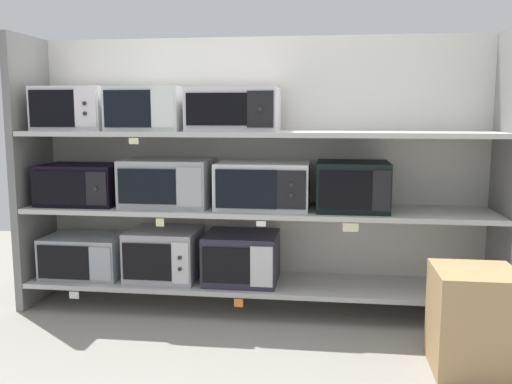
{
  "coord_description": "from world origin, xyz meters",
  "views": [
    {
      "loc": [
        0.45,
        -3.39,
        1.26
      ],
      "look_at": [
        0.0,
        0.0,
        0.76
      ],
      "focal_mm": 38.69,
      "sensor_mm": 36.0,
      "label": 1
    }
  ],
  "objects_px": {
    "microwave_2": "(242,257)",
    "microwave_8": "(149,109)",
    "microwave_3": "(82,184)",
    "microwave_5": "(263,185)",
    "microwave_6": "(352,186)",
    "microwave_9": "(234,109)",
    "shipping_carton": "(473,320)",
    "microwave_1": "(164,254)",
    "microwave_0": "(86,255)",
    "microwave_4": "(168,183)",
    "microwave_7": "(75,109)"
  },
  "relations": [
    {
      "from": "microwave_8",
      "to": "shipping_carton",
      "type": "bearing_deg",
      "value": -20.7
    },
    {
      "from": "microwave_5",
      "to": "shipping_carton",
      "type": "xyz_separation_m",
      "value": [
        1.12,
        -0.7,
        -0.55
      ]
    },
    {
      "from": "microwave_1",
      "to": "shipping_carton",
      "type": "bearing_deg",
      "value": -21.52
    },
    {
      "from": "microwave_1",
      "to": "microwave_6",
      "type": "height_order",
      "value": "microwave_6"
    },
    {
      "from": "microwave_1",
      "to": "microwave_2",
      "type": "bearing_deg",
      "value": 0.01
    },
    {
      "from": "microwave_9",
      "to": "microwave_5",
      "type": "bearing_deg",
      "value": -0.12
    },
    {
      "from": "microwave_3",
      "to": "microwave_6",
      "type": "xyz_separation_m",
      "value": [
        1.74,
        0.0,
        0.02
      ]
    },
    {
      "from": "microwave_1",
      "to": "microwave_9",
      "type": "xyz_separation_m",
      "value": [
        0.46,
        0.0,
        0.93
      ]
    },
    {
      "from": "microwave_2",
      "to": "microwave_6",
      "type": "height_order",
      "value": "microwave_6"
    },
    {
      "from": "microwave_1",
      "to": "microwave_6",
      "type": "xyz_separation_m",
      "value": [
        1.2,
        -0.0,
        0.47
      ]
    },
    {
      "from": "microwave_5",
      "to": "microwave_6",
      "type": "distance_m",
      "value": 0.55
    },
    {
      "from": "microwave_3",
      "to": "microwave_5",
      "type": "height_order",
      "value": "microwave_5"
    },
    {
      "from": "microwave_0",
      "to": "microwave_4",
      "type": "xyz_separation_m",
      "value": [
        0.57,
        0.0,
        0.5
      ]
    },
    {
      "from": "microwave_0",
      "to": "microwave_4",
      "type": "relative_size",
      "value": 0.93
    },
    {
      "from": "microwave_9",
      "to": "microwave_7",
      "type": "bearing_deg",
      "value": -179.98
    },
    {
      "from": "microwave_3",
      "to": "microwave_9",
      "type": "relative_size",
      "value": 0.92
    },
    {
      "from": "microwave_5",
      "to": "microwave_9",
      "type": "distance_m",
      "value": 0.5
    },
    {
      "from": "microwave_4",
      "to": "microwave_6",
      "type": "distance_m",
      "value": 1.16
    },
    {
      "from": "microwave_9",
      "to": "shipping_carton",
      "type": "xyz_separation_m",
      "value": [
        1.3,
        -0.7,
        -1.02
      ]
    },
    {
      "from": "microwave_7",
      "to": "microwave_0",
      "type": "bearing_deg",
      "value": 0.09
    },
    {
      "from": "microwave_6",
      "to": "microwave_8",
      "type": "xyz_separation_m",
      "value": [
        -1.27,
        -0.0,
        0.47
      ]
    },
    {
      "from": "microwave_6",
      "to": "microwave_5",
      "type": "bearing_deg",
      "value": -179.97
    },
    {
      "from": "microwave_8",
      "to": "microwave_0",
      "type": "bearing_deg",
      "value": -180.0
    },
    {
      "from": "microwave_6",
      "to": "shipping_carton",
      "type": "xyz_separation_m",
      "value": [
        0.57,
        -0.7,
        -0.56
      ]
    },
    {
      "from": "microwave_3",
      "to": "microwave_4",
      "type": "distance_m",
      "value": 0.58
    },
    {
      "from": "microwave_2",
      "to": "microwave_8",
      "type": "height_order",
      "value": "microwave_8"
    },
    {
      "from": "microwave_5",
      "to": "shipping_carton",
      "type": "bearing_deg",
      "value": -31.88
    },
    {
      "from": "microwave_8",
      "to": "shipping_carton",
      "type": "relative_size",
      "value": 0.91
    },
    {
      "from": "microwave_2",
      "to": "microwave_6",
      "type": "bearing_deg",
      "value": -0.01
    },
    {
      "from": "microwave_6",
      "to": "shipping_carton",
      "type": "distance_m",
      "value": 1.06
    },
    {
      "from": "microwave_0",
      "to": "microwave_8",
      "type": "bearing_deg",
      "value": 0.0
    },
    {
      "from": "microwave_8",
      "to": "shipping_carton",
      "type": "height_order",
      "value": "microwave_8"
    },
    {
      "from": "microwave_5",
      "to": "microwave_3",
      "type": "bearing_deg",
      "value": 180.0
    },
    {
      "from": "microwave_2",
      "to": "microwave_3",
      "type": "bearing_deg",
      "value": -179.98
    },
    {
      "from": "microwave_2",
      "to": "microwave_3",
      "type": "height_order",
      "value": "microwave_3"
    },
    {
      "from": "microwave_2",
      "to": "microwave_3",
      "type": "relative_size",
      "value": 0.9
    },
    {
      "from": "microwave_1",
      "to": "microwave_5",
      "type": "xyz_separation_m",
      "value": [
        0.65,
        -0.0,
        0.46
      ]
    },
    {
      "from": "microwave_2",
      "to": "shipping_carton",
      "type": "relative_size",
      "value": 0.9
    },
    {
      "from": "microwave_0",
      "to": "microwave_3",
      "type": "xyz_separation_m",
      "value": [
        -0.0,
        0.0,
        0.48
      ]
    },
    {
      "from": "microwave_3",
      "to": "shipping_carton",
      "type": "xyz_separation_m",
      "value": [
        2.31,
        -0.7,
        -0.54
      ]
    },
    {
      "from": "microwave_5",
      "to": "microwave_8",
      "type": "xyz_separation_m",
      "value": [
        -0.72,
        0.0,
        0.47
      ]
    },
    {
      "from": "microwave_6",
      "to": "microwave_8",
      "type": "height_order",
      "value": "microwave_8"
    },
    {
      "from": "microwave_1",
      "to": "microwave_0",
      "type": "bearing_deg",
      "value": -179.96
    },
    {
      "from": "microwave_2",
      "to": "microwave_6",
      "type": "relative_size",
      "value": 1.06
    },
    {
      "from": "microwave_4",
      "to": "microwave_8",
      "type": "relative_size",
      "value": 1.21
    },
    {
      "from": "microwave_2",
      "to": "microwave_5",
      "type": "distance_m",
      "value": 0.49
    },
    {
      "from": "microwave_3",
      "to": "microwave_6",
      "type": "relative_size",
      "value": 1.17
    },
    {
      "from": "microwave_4",
      "to": "shipping_carton",
      "type": "relative_size",
      "value": 1.09
    },
    {
      "from": "microwave_3",
      "to": "microwave_7",
      "type": "height_order",
      "value": "microwave_7"
    },
    {
      "from": "microwave_3",
      "to": "microwave_8",
      "type": "xyz_separation_m",
      "value": [
        0.47,
        0.0,
        0.48
      ]
    }
  ]
}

